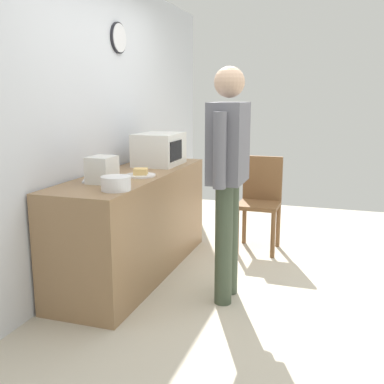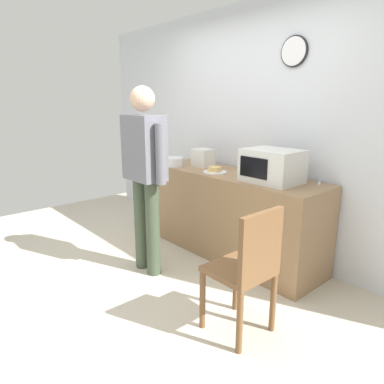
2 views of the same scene
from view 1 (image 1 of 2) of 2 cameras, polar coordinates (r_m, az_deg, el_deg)
name	(u,v)px [view 1 (image 1 of 2)]	position (r m, az deg, el deg)	size (l,w,h in m)	color
ground_plane	(272,290)	(3.84, 9.97, -11.95)	(6.00, 6.00, 0.00)	beige
back_wall	(91,124)	(4.05, -12.53, 8.25)	(5.40, 0.13, 2.60)	silver
kitchen_counter	(135,223)	(4.04, -7.13, -3.88)	(2.02, 0.62, 0.89)	#93704C
microwave	(159,149)	(4.37, -4.10, 5.35)	(0.50, 0.39, 0.30)	silver
sandwich_plate	(141,174)	(3.77, -6.42, 2.27)	(0.25, 0.25, 0.07)	white
salad_bowl	(116,183)	(3.22, -9.46, 1.06)	(0.21, 0.21, 0.10)	white
toaster	(102,170)	(3.52, -11.13, 2.75)	(0.22, 0.18, 0.20)	silver
fork_utensil	(145,159)	(4.79, -5.84, 4.13)	(0.17, 0.02, 0.01)	silver
spoon_utensil	(84,181)	(3.61, -13.30, 1.34)	(0.17, 0.02, 0.01)	silver
person_standing	(228,167)	(3.37, 4.52, 3.12)	(0.59, 0.24, 1.74)	#3E4B38
wooden_chair	(260,198)	(4.68, 8.49, -0.78)	(0.40, 0.40, 0.94)	brown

